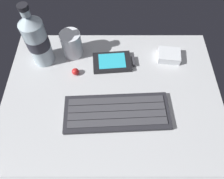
{
  "coord_description": "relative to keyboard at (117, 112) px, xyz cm",
  "views": [
    {
      "loc": [
        0.07,
        -30.42,
        54.32
      ],
      "look_at": [
        0.0,
        0.0,
        3.0
      ],
      "focal_mm": 33.94,
      "sensor_mm": 36.0,
      "label": 1
    }
  ],
  "objects": [
    {
      "name": "charger_block",
      "position": [
        17.09,
        19.92,
        0.39
      ],
      "size": [
        7.61,
        6.38,
        2.4
      ],
      "primitive_type": "cube",
      "rotation": [
        0.0,
        0.0,
        -0.12
      ],
      "color": "silver",
      "rests_on": "ground_plane"
    },
    {
      "name": "trackball_mouse",
      "position": [
        -12.61,
        13.62,
        0.29
      ],
      "size": [
        2.2,
        2.2,
        2.2
      ],
      "primitive_type": "sphere",
      "color": "red",
      "rests_on": "ground_plane"
    },
    {
      "name": "ground_plane",
      "position": [
        -1.32,
        5.84,
        -1.79
      ],
      "size": [
        64.0,
        48.0,
        2.8
      ],
      "color": "#B7BABC"
    },
    {
      "name": "handheld_device",
      "position": [
        -0.66,
        17.59,
        -0.08
      ],
      "size": [
        13.22,
        8.56,
        1.5
      ],
      "color": "black",
      "rests_on": "ground_plane"
    },
    {
      "name": "juice_cup",
      "position": [
        -14.03,
        21.95,
        3.1
      ],
      "size": [
        6.4,
        6.4,
        8.5
      ],
      "color": "silver",
      "rests_on": "ground_plane"
    },
    {
      "name": "water_bottle",
      "position": [
        -23.15,
        19.3,
        8.2
      ],
      "size": [
        6.73,
        6.73,
        20.8
      ],
      "color": "silver",
      "rests_on": "ground_plane"
    },
    {
      "name": "keyboard",
      "position": [
        0.0,
        0.0,
        0.0
      ],
      "size": [
        29.48,
        12.32,
        1.7
      ],
      "color": "#232328",
      "rests_on": "ground_plane"
    }
  ]
}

